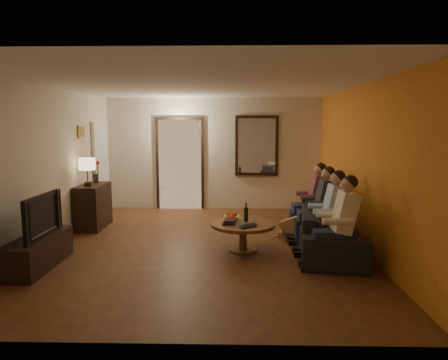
{
  "coord_description": "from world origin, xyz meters",
  "views": [
    {
      "loc": [
        0.46,
        -6.36,
        1.95
      ],
      "look_at": [
        0.3,
        0.3,
        1.05
      ],
      "focal_mm": 32.0,
      "sensor_mm": 36.0,
      "label": 1
    }
  ],
  "objects_px": {
    "dresser": "(93,206)",
    "tv_stand": "(38,252)",
    "person_a": "(340,227)",
    "person_b": "(329,217)",
    "laptop": "(250,227)",
    "bowl": "(232,218)",
    "tv": "(36,216)",
    "person_d": "(313,202)",
    "person_c": "(321,209)",
    "sofa": "(330,229)",
    "coffee_table": "(243,237)",
    "table_lamp": "(87,172)",
    "dog": "(294,225)",
    "wine_bottle": "(246,212)"
  },
  "relations": [
    {
      "from": "bowl",
      "to": "wine_bottle",
      "type": "distance_m",
      "value": 0.29
    },
    {
      "from": "dog",
      "to": "wine_bottle",
      "type": "xyz_separation_m",
      "value": [
        -0.83,
        -0.48,
        0.32
      ]
    },
    {
      "from": "tv_stand",
      "to": "person_c",
      "type": "height_order",
      "value": "person_c"
    },
    {
      "from": "dresser",
      "to": "coffee_table",
      "type": "xyz_separation_m",
      "value": [
        2.86,
        -1.41,
        -0.19
      ]
    },
    {
      "from": "tv_stand",
      "to": "sofa",
      "type": "distance_m",
      "value": 4.35
    },
    {
      "from": "tv_stand",
      "to": "bowl",
      "type": "height_order",
      "value": "bowl"
    },
    {
      "from": "bowl",
      "to": "person_a",
      "type": "bearing_deg",
      "value": -34.52
    },
    {
      "from": "tv_stand",
      "to": "bowl",
      "type": "relative_size",
      "value": 5.07
    },
    {
      "from": "person_a",
      "to": "person_b",
      "type": "bearing_deg",
      "value": 90.0
    },
    {
      "from": "sofa",
      "to": "coffee_table",
      "type": "height_order",
      "value": "sofa"
    },
    {
      "from": "dog",
      "to": "laptop",
      "type": "bearing_deg",
      "value": -109.88
    },
    {
      "from": "tv",
      "to": "dresser",
      "type": "bearing_deg",
      "value": 0.0
    },
    {
      "from": "person_a",
      "to": "dog",
      "type": "distance_m",
      "value": 1.47
    },
    {
      "from": "table_lamp",
      "to": "person_a",
      "type": "height_order",
      "value": "table_lamp"
    },
    {
      "from": "person_a",
      "to": "person_d",
      "type": "height_order",
      "value": "same"
    },
    {
      "from": "tv",
      "to": "laptop",
      "type": "xyz_separation_m",
      "value": [
        2.96,
        0.52,
        -0.27
      ]
    },
    {
      "from": "bowl",
      "to": "laptop",
      "type": "distance_m",
      "value": 0.57
    },
    {
      "from": "person_d",
      "to": "laptop",
      "type": "relative_size",
      "value": 3.65
    },
    {
      "from": "tv",
      "to": "laptop",
      "type": "height_order",
      "value": "tv"
    },
    {
      "from": "dog",
      "to": "sofa",
      "type": "bearing_deg",
      "value": -20.85
    },
    {
      "from": "dresser",
      "to": "person_d",
      "type": "bearing_deg",
      "value": -5.55
    },
    {
      "from": "sofa",
      "to": "person_a",
      "type": "relative_size",
      "value": 1.92
    },
    {
      "from": "tv_stand",
      "to": "person_c",
      "type": "relative_size",
      "value": 1.1
    },
    {
      "from": "person_a",
      "to": "coffee_table",
      "type": "xyz_separation_m",
      "value": [
        -1.29,
        0.79,
        -0.38
      ]
    },
    {
      "from": "tv_stand",
      "to": "person_d",
      "type": "height_order",
      "value": "person_d"
    },
    {
      "from": "table_lamp",
      "to": "dog",
      "type": "bearing_deg",
      "value": -9.22
    },
    {
      "from": "tv",
      "to": "person_d",
      "type": "bearing_deg",
      "value": -66.4
    },
    {
      "from": "person_a",
      "to": "person_b",
      "type": "xyz_separation_m",
      "value": [
        0.0,
        0.6,
        0.0
      ]
    },
    {
      "from": "person_b",
      "to": "person_a",
      "type": "bearing_deg",
      "value": -90.0
    },
    {
      "from": "bowl",
      "to": "tv_stand",
      "type": "bearing_deg",
      "value": -159.09
    },
    {
      "from": "dresser",
      "to": "tv_stand",
      "type": "bearing_deg",
      "value": -90.0
    },
    {
      "from": "person_c",
      "to": "coffee_table",
      "type": "height_order",
      "value": "person_c"
    },
    {
      "from": "person_b",
      "to": "laptop",
      "type": "height_order",
      "value": "person_b"
    },
    {
      "from": "table_lamp",
      "to": "person_a",
      "type": "xyz_separation_m",
      "value": [
        4.15,
        -1.98,
        -0.51
      ]
    },
    {
      "from": "tv",
      "to": "person_b",
      "type": "distance_m",
      "value": 4.2
    },
    {
      "from": "person_b",
      "to": "tv",
      "type": "bearing_deg",
      "value": -171.6
    },
    {
      "from": "tv",
      "to": "person_d",
      "type": "distance_m",
      "value": 4.53
    },
    {
      "from": "table_lamp",
      "to": "dog",
      "type": "xyz_separation_m",
      "value": [
        3.74,
        -0.61,
        -0.83
      ]
    },
    {
      "from": "coffee_table",
      "to": "wine_bottle",
      "type": "xyz_separation_m",
      "value": [
        0.05,
        0.1,
        0.38
      ]
    },
    {
      "from": "tv",
      "to": "person_c",
      "type": "height_order",
      "value": "person_c"
    },
    {
      "from": "tv_stand",
      "to": "laptop",
      "type": "relative_size",
      "value": 4.0
    },
    {
      "from": "table_lamp",
      "to": "dog",
      "type": "relative_size",
      "value": 0.96
    },
    {
      "from": "dresser",
      "to": "tv_stand",
      "type": "xyz_separation_m",
      "value": [
        0.0,
        -2.22,
        -0.2
      ]
    },
    {
      "from": "tv_stand",
      "to": "bowl",
      "type": "distance_m",
      "value": 2.88
    },
    {
      "from": "tv",
      "to": "person_b",
      "type": "xyz_separation_m",
      "value": [
        4.15,
        0.61,
        -0.13
      ]
    },
    {
      "from": "person_c",
      "to": "dog",
      "type": "distance_m",
      "value": 0.55
    },
    {
      "from": "person_b",
      "to": "dresser",
      "type": "bearing_deg",
      "value": 158.88
    },
    {
      "from": "dresser",
      "to": "tv_stand",
      "type": "relative_size",
      "value": 0.72
    },
    {
      "from": "dog",
      "to": "person_a",
      "type": "bearing_deg",
      "value": -51.22
    },
    {
      "from": "coffee_table",
      "to": "dresser",
      "type": "bearing_deg",
      "value": 153.73
    }
  ]
}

